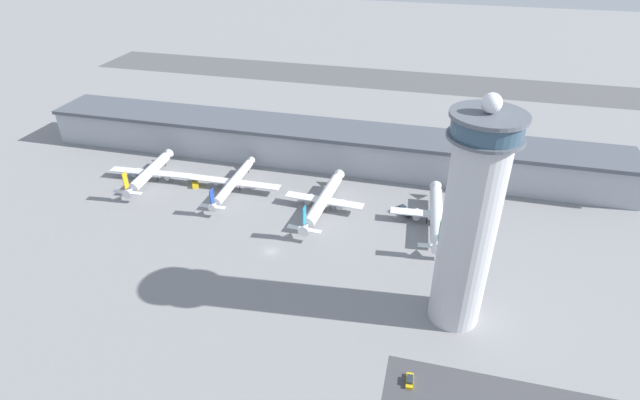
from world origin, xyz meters
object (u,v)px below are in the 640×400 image
object	(u,v)px
airplane_gate_charlie	(323,200)
airplane_gate_alpha	(150,172)
control_tower	(470,222)
service_truck_fuel	(403,211)
car_blue_compact	(410,381)
airplane_gate_delta	(436,215)
service_truck_baggage	(448,228)
airplane_gate_bravo	(234,182)
service_truck_catering	(195,182)

from	to	relation	value
airplane_gate_charlie	airplane_gate_alpha	bearing A→B (deg)	176.53
control_tower	service_truck_fuel	xyz separation A→B (m)	(-19.63, 51.03, -31.01)
airplane_gate_alpha	car_blue_compact	xyz separation A→B (m)	(116.52, -77.17, -3.36)
airplane_gate_delta	service_truck_baggage	xyz separation A→B (m)	(4.60, -2.77, -3.48)
airplane_gate_bravo	service_truck_fuel	world-z (taller)	airplane_gate_bravo
control_tower	airplane_gate_delta	size ratio (longest dim) A/B	1.52
airplane_gate_bravo	airplane_gate_charlie	bearing A→B (deg)	-7.82
airplane_gate_charlie	control_tower	bearing A→B (deg)	-42.87
service_truck_catering	airplane_gate_alpha	bearing A→B (deg)	-175.20
airplane_gate_alpha	car_blue_compact	bearing A→B (deg)	-33.52
airplane_gate_bravo	service_truck_fuel	distance (m)	69.02
service_truck_catering	service_truck_baggage	distance (m)	104.20
airplane_gate_charlie	service_truck_fuel	size ratio (longest dim) A/B	6.86
airplane_gate_bravo	airplane_gate_delta	size ratio (longest dim) A/B	0.96
service_truck_baggage	service_truck_catering	bearing A→B (deg)	175.15
service_truck_catering	service_truck_baggage	bearing A→B (deg)	-4.85
airplane_gate_alpha	service_truck_baggage	bearing A→B (deg)	-3.32
control_tower	car_blue_compact	xyz separation A→B (m)	(-9.66, -26.42, -31.51)
airplane_gate_charlie	airplane_gate_delta	distance (m)	42.27
airplane_gate_charlie	service_truck_catering	distance (m)	57.40
airplane_gate_alpha	airplane_gate_delta	bearing A→B (deg)	-2.12
airplane_gate_bravo	service_truck_fuel	xyz separation A→B (m)	(68.96, -0.43, -2.83)
airplane_gate_bravo	service_truck_baggage	xyz separation A→B (m)	(85.78, -7.87, -3.04)
airplane_gate_charlie	car_blue_compact	distance (m)	82.92
control_tower	service_truck_fuel	distance (m)	62.86
control_tower	airplane_gate_charlie	xyz separation A→B (m)	(-49.67, 46.11, -27.78)
control_tower	car_blue_compact	bearing A→B (deg)	-110.09
airplane_gate_alpha	airplane_gate_charlie	distance (m)	76.65
control_tower	airplane_gate_alpha	xyz separation A→B (m)	(-126.18, 50.75, -28.15)
airplane_gate_bravo	service_truck_catering	xyz separation A→B (m)	(-18.04, 0.93, -2.91)
service_truck_catering	car_blue_compact	bearing A→B (deg)	-39.10
airplane_gate_alpha	airplane_gate_delta	xyz separation A→B (m)	(118.77, -4.40, 0.40)
airplane_gate_charlie	service_truck_baggage	world-z (taller)	airplane_gate_charlie
control_tower	airplane_gate_delta	world-z (taller)	control_tower
car_blue_compact	service_truck_catering	bearing A→B (deg)	140.90
control_tower	airplane_gate_bravo	bearing A→B (deg)	149.85
airplane_gate_charlie	airplane_gate_delta	size ratio (longest dim) A/B	1.03
control_tower	airplane_gate_charlie	size ratio (longest dim) A/B	1.48
airplane_gate_alpha	airplane_gate_bravo	distance (m)	37.59
airplane_gate_bravo	airplane_gate_delta	world-z (taller)	airplane_gate_delta
airplane_gate_alpha	service_truck_catering	bearing A→B (deg)	4.80
airplane_gate_delta	airplane_gate_charlie	bearing A→B (deg)	-179.67
control_tower	airplane_gate_bravo	distance (m)	106.26
control_tower	airplane_gate_alpha	bearing A→B (deg)	158.09
airplane_gate_bravo	airplane_gate_alpha	bearing A→B (deg)	-178.92
service_truck_catering	car_blue_compact	distance (m)	124.96
airplane_gate_alpha	service_truck_catering	distance (m)	19.84
airplane_gate_alpha	airplane_gate_delta	size ratio (longest dim) A/B	0.87
car_blue_compact	service_truck_fuel	bearing A→B (deg)	97.33
airplane_gate_bravo	airplane_gate_charlie	size ratio (longest dim) A/B	0.93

